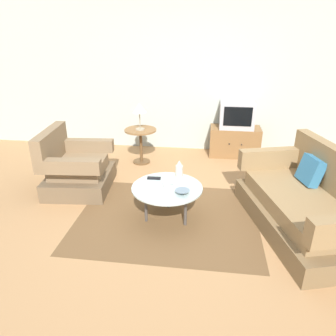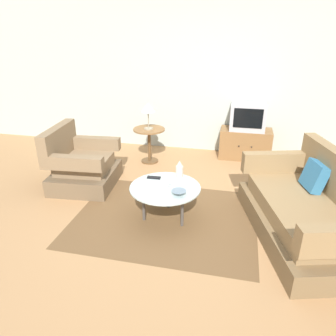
{
  "view_description": "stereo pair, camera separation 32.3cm",
  "coord_description": "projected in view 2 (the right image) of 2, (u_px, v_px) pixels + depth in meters",
  "views": [
    {
      "loc": [
        0.36,
        -3.32,
        2.11
      ],
      "look_at": [
        -0.09,
        0.16,
        0.55
      ],
      "focal_mm": 33.85,
      "sensor_mm": 36.0,
      "label": 1
    },
    {
      "loc": [
        0.68,
        -3.27,
        2.11
      ],
      "look_at": [
        -0.09,
        0.16,
        0.55
      ],
      "focal_mm": 33.85,
      "sensor_mm": 36.0,
      "label": 2
    }
  ],
  "objects": [
    {
      "name": "vase",
      "position": [
        179.0,
        169.0,
        3.87
      ],
      "size": [
        0.1,
        0.1,
        0.21
      ],
      "color": "beige",
      "rests_on": "coffee_table"
    },
    {
      "name": "back_wall",
      "position": [
        202.0,
        75.0,
        5.52
      ],
      "size": [
        9.0,
        0.12,
        2.7
      ],
      "primitive_type": "cube",
      "color": "#B2BCB2",
      "rests_on": "ground"
    },
    {
      "name": "ground_plane",
      "position": [
        172.0,
        214.0,
        3.9
      ],
      "size": [
        16.0,
        16.0,
        0.0
      ],
      "primitive_type": "plane",
      "color": "#AD7F51"
    },
    {
      "name": "couch",
      "position": [
        308.0,
        212.0,
        3.39
      ],
      "size": [
        1.34,
        1.93,
        0.91
      ],
      "rotation": [
        0.0,
        0.0,
        1.84
      ],
      "color": "brown",
      "rests_on": "ground"
    },
    {
      "name": "bowl",
      "position": [
        179.0,
        193.0,
        3.48
      ],
      "size": [
        0.17,
        0.17,
        0.05
      ],
      "color": "slate",
      "rests_on": "coffee_table"
    },
    {
      "name": "armchair",
      "position": [
        81.0,
        166.0,
        4.53
      ],
      "size": [
        0.91,
        0.99,
        0.86
      ],
      "rotation": [
        0.0,
        0.0,
        -1.48
      ],
      "color": "brown",
      "rests_on": "ground"
    },
    {
      "name": "television",
      "position": [
        248.0,
        117.0,
        5.32
      ],
      "size": [
        0.58,
        0.43,
        0.44
      ],
      "color": "#B7B7BC",
      "rests_on": "tv_stand"
    },
    {
      "name": "side_table",
      "position": [
        149.0,
        138.0,
        5.28
      ],
      "size": [
        0.52,
        0.52,
        0.59
      ],
      "color": "olive",
      "rests_on": "ground"
    },
    {
      "name": "table_lamp",
      "position": [
        148.0,
        108.0,
        5.05
      ],
      "size": [
        0.24,
        0.24,
        0.43
      ],
      "color": "#9E937A",
      "rests_on": "side_table"
    },
    {
      "name": "coffee_table",
      "position": [
        165.0,
        189.0,
        3.68
      ],
      "size": [
        0.83,
        0.83,
        0.42
      ],
      "color": "#B2C6C1",
      "rests_on": "ground"
    },
    {
      "name": "area_rug",
      "position": [
        165.0,
        218.0,
        3.84
      ],
      "size": [
        2.15,
        1.71,
        0.0
      ],
      "primitive_type": "cube",
      "color": "brown",
      "rests_on": "ground"
    },
    {
      "name": "mug",
      "position": [
        165.0,
        184.0,
        3.64
      ],
      "size": [
        0.13,
        0.08,
        0.09
      ],
      "color": "white",
      "rests_on": "coffee_table"
    },
    {
      "name": "tv_stand",
      "position": [
        245.0,
        144.0,
        5.52
      ],
      "size": [
        0.87,
        0.45,
        0.52
      ],
      "color": "olive",
      "rests_on": "ground"
    },
    {
      "name": "tv_remote_dark",
      "position": [
        154.0,
        178.0,
        3.87
      ],
      "size": [
        0.16,
        0.06,
        0.02
      ],
      "rotation": [
        0.0,
        0.0,
        0.04
      ],
      "color": "black",
      "rests_on": "coffee_table"
    }
  ]
}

